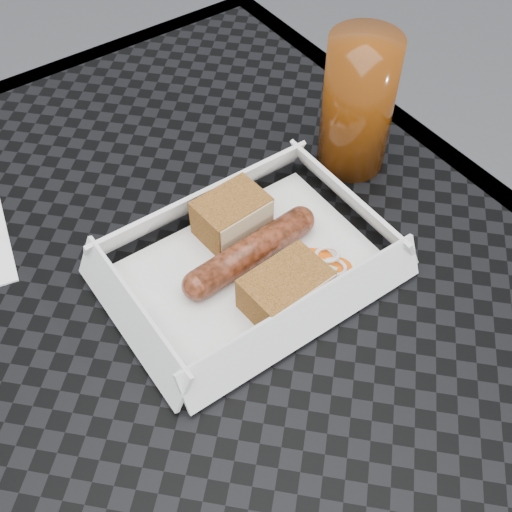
{
  "coord_description": "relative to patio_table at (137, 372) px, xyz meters",
  "views": [
    {
      "loc": [
        -0.08,
        -0.31,
        1.2
      ],
      "look_at": [
        0.12,
        -0.02,
        0.78
      ],
      "focal_mm": 45.0,
      "sensor_mm": 36.0,
      "label": 1
    }
  ],
  "objects": [
    {
      "name": "food_tray",
      "position": [
        0.12,
        -0.01,
        0.08
      ],
      "size": [
        0.22,
        0.15,
        0.0
      ],
      "primitive_type": "cube",
      "color": "white",
      "rests_on": "patio_table"
    },
    {
      "name": "veg_garnish",
      "position": [
        0.18,
        -0.05,
        0.08
      ],
      "size": [
        0.03,
        0.03,
        0.0
      ],
      "color": "#EB570A",
      "rests_on": "food_tray"
    },
    {
      "name": "patio_table",
      "position": [
        0.0,
        0.0,
        0.0
      ],
      "size": [
        0.8,
        0.8,
        0.74
      ],
      "color": "black",
      "rests_on": "ground"
    },
    {
      "name": "bread_near",
      "position": [
        0.14,
        0.04,
        0.1
      ],
      "size": [
        0.07,
        0.05,
        0.04
      ],
      "primitive_type": "cube",
      "rotation": [
        0.0,
        0.0,
        0.08
      ],
      "color": "brown",
      "rests_on": "food_tray"
    },
    {
      "name": "bratwurst",
      "position": [
        0.13,
        -0.0,
        0.09
      ],
      "size": [
        0.15,
        0.04,
        0.03
      ],
      "rotation": [
        0.0,
        0.0,
        0.08
      ],
      "color": "maroon",
      "rests_on": "food_tray"
    },
    {
      "name": "drink_glass",
      "position": [
        0.29,
        0.05,
        0.15
      ],
      "size": [
        0.07,
        0.07,
        0.14
      ],
      "primitive_type": "cylinder",
      "color": "#592707",
      "rests_on": "patio_table"
    },
    {
      "name": "bread_far",
      "position": [
        0.13,
        -0.06,
        0.1
      ],
      "size": [
        0.07,
        0.05,
        0.04
      ],
      "primitive_type": "cube",
      "rotation": [
        0.0,
        0.0,
        0.08
      ],
      "color": "brown",
      "rests_on": "food_tray"
    }
  ]
}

